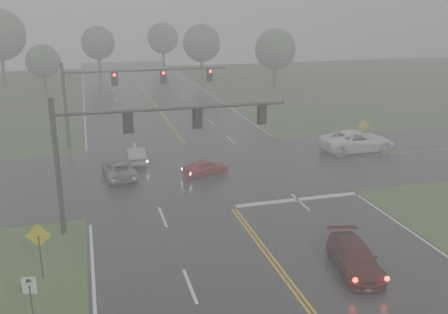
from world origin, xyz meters
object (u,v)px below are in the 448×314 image
object	(u,v)px
sedan_silver	(136,163)
sedan_maroon	(354,270)
pickup_white	(356,151)
signal_gantry_near	(131,136)
car_grey	(119,178)
signal_gantry_far	(118,86)
sedan_red	(206,175)

from	to	relation	value
sedan_silver	sedan_maroon	bearing A→B (deg)	113.74
sedan_silver	pickup_white	xyz separation A→B (m)	(19.02, -1.74, 0.00)
sedan_silver	signal_gantry_near	size ratio (longest dim) A/B	0.30
car_grey	signal_gantry_far	size ratio (longest dim) A/B	0.32
sedan_red	car_grey	xyz separation A→B (m)	(-6.34, 1.17, 0.00)
signal_gantry_far	sedan_red	bearing A→B (deg)	-61.69
sedan_silver	signal_gantry_near	world-z (taller)	signal_gantry_near
sedan_red	car_grey	size ratio (longest dim) A/B	0.75
sedan_red	pickup_white	distance (m)	14.52
pickup_white	sedan_red	bearing A→B (deg)	102.03
sedan_maroon	sedan_silver	xyz separation A→B (m)	(-8.40, 20.02, 0.00)
sedan_red	signal_gantry_far	distance (m)	12.76
car_grey	pickup_white	world-z (taller)	pickup_white
sedan_silver	sedan_red	bearing A→B (deg)	138.12
pickup_white	signal_gantry_far	size ratio (longest dim) A/B	0.44
car_grey	signal_gantry_near	distance (m)	10.21
sedan_maroon	pickup_white	xyz separation A→B (m)	(10.63, 18.28, 0.00)
signal_gantry_near	signal_gantry_far	size ratio (longest dim) A/B	0.91
signal_gantry_near	car_grey	bearing A→B (deg)	92.14
pickup_white	signal_gantry_far	xyz separation A→B (m)	(-19.76, 7.51, 5.39)
sedan_silver	signal_gantry_far	distance (m)	7.93
car_grey	sedan_red	bearing A→B (deg)	164.81
sedan_maroon	car_grey	size ratio (longest dim) A/B	0.97
sedan_red	sedan_silver	distance (m)	6.49
pickup_white	signal_gantry_near	distance (m)	23.32
pickup_white	signal_gantry_far	bearing A→B (deg)	70.60
pickup_white	signal_gantry_near	size ratio (longest dim) A/B	0.49
sedan_red	signal_gantry_near	distance (m)	11.02
sedan_maroon	signal_gantry_far	size ratio (longest dim) A/B	0.31
signal_gantry_far	car_grey	bearing A→B (deg)	-95.40
signal_gantry_near	sedan_silver	bearing A→B (deg)	83.95
pickup_white	car_grey	bearing A→B (deg)	95.60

